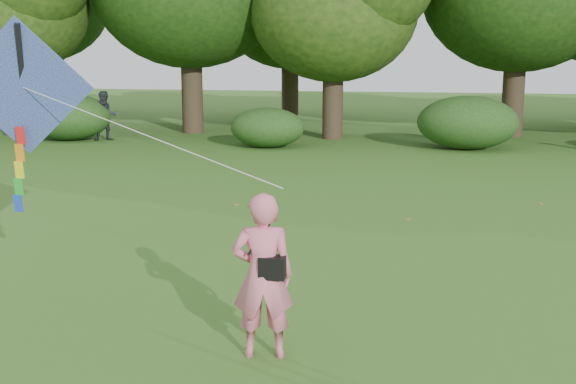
# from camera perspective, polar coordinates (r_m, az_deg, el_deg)

# --- Properties ---
(ground) EXTENTS (100.00, 100.00, 0.00)m
(ground) POSITION_cam_1_polar(r_m,az_deg,el_deg) (8.89, 1.43, -12.21)
(ground) COLOR #265114
(ground) RESTS_ON ground
(man_kite_flyer) EXTENTS (0.79, 0.59, 1.96)m
(man_kite_flyer) POSITION_cam_1_polar(r_m,az_deg,el_deg) (8.35, -2.01, -6.63)
(man_kite_flyer) COLOR #DE6882
(man_kite_flyer) RESTS_ON ground
(bystander_left) EXTENTS (1.16, 1.10, 1.89)m
(bystander_left) POSITION_cam_1_polar(r_m,az_deg,el_deg) (28.61, -14.22, 5.85)
(bystander_left) COLOR #272C34
(bystander_left) RESTS_ON ground
(crossbody_bag) EXTENTS (0.43, 0.20, 0.74)m
(crossbody_bag) POSITION_cam_1_polar(r_m,az_deg,el_deg) (8.26, -1.27, -5.90)
(crossbody_bag) COLOR black
(crossbody_bag) RESTS_ON ground
(flying_kite) EXTENTS (5.26, 2.40, 2.89)m
(flying_kite) POSITION_cam_1_polar(r_m,az_deg,el_deg) (11.30, -20.21, 7.50)
(flying_kite) COLOR #2974B5
(flying_kite) RESTS_ON ground
(shrub_band) EXTENTS (39.15, 3.22, 1.88)m
(shrub_band) POSITION_cam_1_polar(r_m,az_deg,el_deg) (25.87, 5.75, 5.39)
(shrub_band) COLOR #264919
(shrub_band) RESTS_ON ground
(fallen_leaves) EXTENTS (11.51, 14.96, 0.01)m
(fallen_leaves) POSITION_cam_1_polar(r_m,az_deg,el_deg) (11.14, 5.21, -7.25)
(fallen_leaves) COLOR olive
(fallen_leaves) RESTS_ON ground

